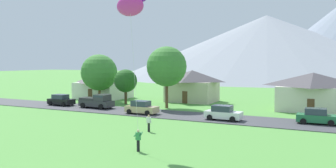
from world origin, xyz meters
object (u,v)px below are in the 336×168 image
object	(u,v)px
house_left_center	(192,85)
parked_car_tan_east_end	(142,108)
tree_center	(126,81)
watcher_person	(149,123)
tree_left_of_center	(167,67)
parked_car_white_mid_west	(223,113)
pickup_truck_charcoal_east_side	(97,101)
kite_flyer_with_kite	(130,9)
parked_car_black_mid_east	(61,100)
parked_car_green_west_end	(317,117)
tree_near_left	(99,72)
house_rightmost	(313,91)
house_leftmost	(103,85)

from	to	relation	value
house_left_center	parked_car_tan_east_end	world-z (taller)	house_left_center
tree_center	watcher_person	bearing A→B (deg)	-50.65
tree_left_of_center	watcher_person	size ratio (longest dim) A/B	5.39
parked_car_white_mid_west	parked_car_tan_east_end	bearing A→B (deg)	-178.60
pickup_truck_charcoal_east_side	kite_flyer_with_kite	size ratio (longest dim) A/B	0.43
tree_center	watcher_person	xyz separation A→B (m)	(14.15, -17.26, -2.84)
parked_car_black_mid_east	pickup_truck_charcoal_east_side	size ratio (longest dim) A/B	0.80
tree_center	parked_car_black_mid_east	distance (m)	10.35
parked_car_green_west_end	parked_car_white_mid_west	size ratio (longest dim) A/B	1.01
parked_car_black_mid_east	pickup_truck_charcoal_east_side	distance (m)	6.91
tree_near_left	parked_car_black_mid_east	distance (m)	8.50
tree_left_of_center	parked_car_tan_east_end	bearing A→B (deg)	-91.48
house_rightmost	tree_left_of_center	distance (m)	20.68
parked_car_tan_east_end	kite_flyer_with_kite	xyz separation A→B (m)	(7.18, -13.62, 10.31)
parked_car_green_west_end	kite_flyer_with_kite	world-z (taller)	kite_flyer_with_kite
parked_car_green_west_end	pickup_truck_charcoal_east_side	world-z (taller)	pickup_truck_charcoal_east_side
tree_near_left	watcher_person	bearing A→B (deg)	-42.15
house_rightmost	pickup_truck_charcoal_east_side	world-z (taller)	house_rightmost
house_rightmost	tree_center	xyz separation A→B (m)	(-27.31, -5.32, 0.98)
parked_car_black_mid_east	watcher_person	world-z (taller)	parked_car_black_mid_east
tree_left_of_center	parked_car_black_mid_east	distance (m)	17.31
tree_left_of_center	watcher_person	world-z (taller)	tree_left_of_center
house_rightmost	watcher_person	size ratio (longest dim) A/B	5.88
house_left_center	watcher_person	size ratio (longest dim) A/B	5.04
house_leftmost	parked_car_tan_east_end	bearing A→B (deg)	-39.71
house_leftmost	parked_car_white_mid_west	xyz separation A→B (m)	(27.29, -13.42, -1.52)
tree_left_of_center	kite_flyer_with_kite	bearing A→B (deg)	-71.09
kite_flyer_with_kite	parked_car_white_mid_west	bearing A→B (deg)	75.33
parked_car_green_west_end	kite_flyer_with_kite	xyz separation A→B (m)	(-13.47, -16.04, 10.31)
house_rightmost	tree_near_left	bearing A→B (deg)	-172.57
parked_car_white_mid_west	kite_flyer_with_kite	xyz separation A→B (m)	(-3.64, -13.89, 10.31)
tree_center	parked_car_white_mid_west	world-z (taller)	tree_center
tree_center	parked_car_green_west_end	size ratio (longest dim) A/B	1.31
parked_car_green_west_end	watcher_person	world-z (taller)	parked_car_green_west_end
parked_car_tan_east_end	kite_flyer_with_kite	distance (m)	18.53
tree_left_of_center	kite_flyer_with_kite	xyz separation A→B (m)	(7.01, -20.45, 5.09)
house_left_center	watcher_person	xyz separation A→B (m)	(6.05, -25.36, -1.89)
tree_left_of_center	parked_car_white_mid_west	bearing A→B (deg)	-31.66
house_left_center	house_rightmost	xyz separation A→B (m)	(19.21, -2.79, -0.02)
parked_car_white_mid_west	parked_car_black_mid_east	bearing A→B (deg)	176.62
tree_left_of_center	tree_center	world-z (taller)	tree_left_of_center
tree_near_left	parked_car_tan_east_end	xyz separation A→B (m)	(13.81, -9.07, -4.09)
parked_car_tan_east_end	tree_left_of_center	bearing A→B (deg)	88.52
tree_near_left	parked_car_green_west_end	distance (m)	35.34
tree_left_of_center	parked_car_tan_east_end	size ratio (longest dim) A/B	2.15
house_leftmost	kite_flyer_with_kite	world-z (taller)	kite_flyer_with_kite
parked_car_white_mid_west	kite_flyer_with_kite	bearing A→B (deg)	-104.67
kite_flyer_with_kite	parked_car_tan_east_end	bearing A→B (deg)	117.80
house_rightmost	pickup_truck_charcoal_east_side	distance (m)	30.45
tree_center	pickup_truck_charcoal_east_side	distance (m)	6.80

